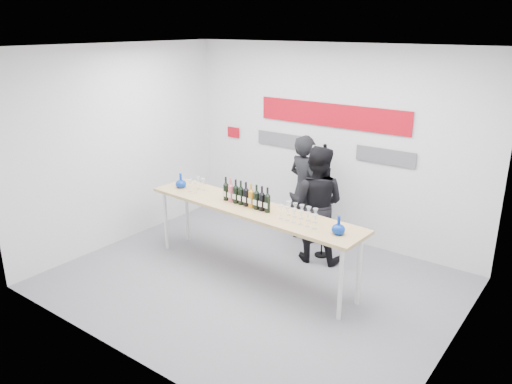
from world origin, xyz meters
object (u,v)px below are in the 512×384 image
Objects in this scene: tasting_table at (251,212)px; mic_stand at (323,223)px; presenter_left at (304,189)px; presenter_right at (316,204)px.

mic_stand reaches higher than tasting_table.
presenter_left is 0.70m from presenter_right.
presenter_left is (-0.04, 1.40, -0.05)m from tasting_table.
tasting_table is 1.01m from presenter_right.
mic_stand is at bearing 163.34° from presenter_left.
mic_stand reaches higher than presenter_right.
tasting_table is at bearing 47.14° from presenter_right.
mic_stand reaches higher than presenter_left.
presenter_left is at bearing 133.79° from mic_stand.
tasting_table is 1.93× the size of presenter_left.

